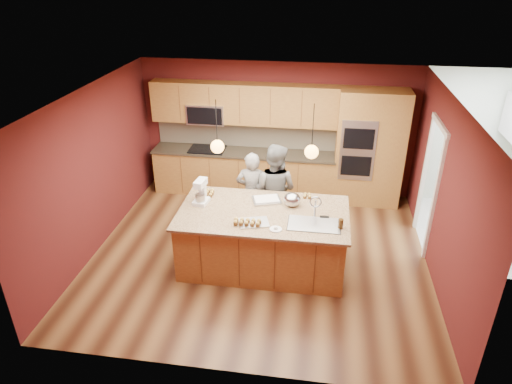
% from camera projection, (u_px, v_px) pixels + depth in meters
% --- Properties ---
extents(floor, '(5.50, 5.50, 0.00)m').
position_uv_depth(floor, '(259.00, 253.00, 7.70)').
color(floor, '#412213').
rests_on(floor, ground).
extents(ceiling, '(5.50, 5.50, 0.00)m').
position_uv_depth(ceiling, '(260.00, 96.00, 6.47)').
color(ceiling, silver).
rests_on(ceiling, ground).
extents(wall_back, '(5.50, 0.00, 5.50)m').
position_uv_depth(wall_back, '(277.00, 129.00, 9.29)').
color(wall_back, '#4F1617').
rests_on(wall_back, ground).
extents(wall_front, '(5.50, 0.00, 5.50)m').
position_uv_depth(wall_front, '(227.00, 282.00, 4.89)').
color(wall_front, '#4F1617').
rests_on(wall_front, ground).
extents(wall_left, '(0.00, 5.00, 5.00)m').
position_uv_depth(wall_left, '(93.00, 171.00, 7.45)').
color(wall_left, '#4F1617').
rests_on(wall_left, ground).
extents(wall_right, '(0.00, 5.00, 5.00)m').
position_uv_depth(wall_right, '(444.00, 194.00, 6.72)').
color(wall_right, '#4F1617').
rests_on(wall_right, ground).
extents(cabinet_run, '(3.74, 0.64, 2.30)m').
position_uv_depth(cabinet_run, '(242.00, 148.00, 9.32)').
color(cabinet_run, brown).
rests_on(cabinet_run, floor).
extents(oven_column, '(1.30, 0.62, 2.30)m').
position_uv_depth(oven_column, '(369.00, 148.00, 8.87)').
color(oven_column, brown).
rests_on(oven_column, floor).
extents(doorway_trim, '(0.08, 1.11, 2.20)m').
position_uv_depth(doorway_trim, '(429.00, 188.00, 7.57)').
color(doorway_trim, white).
rests_on(doorway_trim, wall_right).
extents(pendant_left, '(0.20, 0.20, 0.80)m').
position_uv_depth(pendant_left, '(217.00, 146.00, 6.64)').
color(pendant_left, black).
rests_on(pendant_left, ceiling).
extents(pendant_right, '(0.20, 0.20, 0.80)m').
position_uv_depth(pendant_right, '(312.00, 152.00, 6.46)').
color(pendant_right, black).
rests_on(pendant_right, ceiling).
extents(island, '(2.62, 1.47, 1.34)m').
position_uv_depth(island, '(264.00, 238.00, 7.23)').
color(island, brown).
rests_on(island, floor).
extents(person_left, '(0.56, 0.38, 1.53)m').
position_uv_depth(person_left, '(252.00, 193.00, 8.02)').
color(person_left, black).
rests_on(person_left, floor).
extents(person_right, '(0.98, 0.86, 1.70)m').
position_uv_depth(person_right, '(274.00, 190.00, 7.93)').
color(person_right, slate).
rests_on(person_right, floor).
extents(stand_mixer, '(0.24, 0.31, 0.40)m').
position_uv_depth(stand_mixer, '(201.00, 193.00, 7.21)').
color(stand_mixer, white).
rests_on(stand_mixer, island).
extents(sheet_cake, '(0.52, 0.45, 0.05)m').
position_uv_depth(sheet_cake, '(267.00, 200.00, 7.33)').
color(sheet_cake, '#BCBDC2').
rests_on(sheet_cake, island).
extents(cooling_rack, '(0.50, 0.42, 0.02)m').
position_uv_depth(cooling_rack, '(254.00, 223.00, 6.72)').
color(cooling_rack, silver).
rests_on(cooling_rack, island).
extents(mixing_bowl, '(0.27, 0.27, 0.23)m').
position_uv_depth(mixing_bowl, '(292.00, 200.00, 7.15)').
color(mixing_bowl, '#B1B2B8').
rests_on(mixing_bowl, island).
extents(plate, '(0.18, 0.18, 0.01)m').
position_uv_depth(plate, '(276.00, 229.00, 6.56)').
color(plate, white).
rests_on(plate, island).
extents(tumbler, '(0.08, 0.08, 0.15)m').
position_uv_depth(tumbler, '(341.00, 224.00, 6.56)').
color(tumbler, '#36210C').
rests_on(tumbler, island).
extents(phone, '(0.14, 0.08, 0.01)m').
position_uv_depth(phone, '(324.00, 217.00, 6.87)').
color(phone, black).
rests_on(phone, island).
extents(cupcakes_left, '(0.16, 0.24, 0.07)m').
position_uv_depth(cupcakes_left, '(209.00, 193.00, 7.52)').
color(cupcakes_left, gold).
rests_on(cupcakes_left, island).
extents(cupcakes_rack, '(0.42, 0.17, 0.07)m').
position_uv_depth(cupcakes_rack, '(247.00, 222.00, 6.64)').
color(cupcakes_rack, gold).
rests_on(cupcakes_rack, island).
extents(cupcakes_right, '(0.14, 0.14, 0.06)m').
position_uv_depth(cupcakes_right, '(307.00, 196.00, 7.43)').
color(cupcakes_right, gold).
rests_on(cupcakes_right, island).
extents(dryer, '(0.80, 0.82, 1.04)m').
position_uv_depth(dryer, '(503.00, 203.00, 8.21)').
color(dryer, white).
rests_on(dryer, floor).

